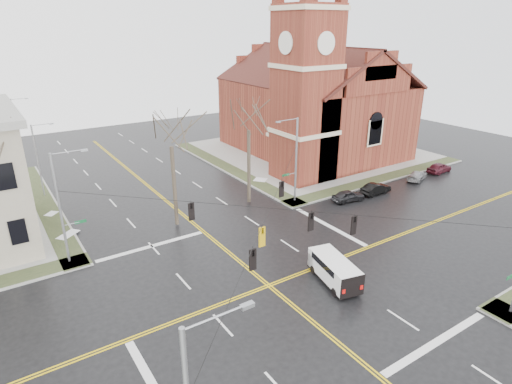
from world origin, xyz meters
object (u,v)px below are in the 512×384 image
parked_car_c (417,176)px  cargo_van (333,268)px  parked_car_d (439,168)px  tree_nw_near (171,141)px  signal_pole_ne (295,158)px  streetlight_north_b (17,124)px  parked_car_b (376,189)px  parked_car_a (348,196)px  signal_pole_nw (62,206)px  tree_ne (249,125)px  church (312,96)px  streetlight_north_a (39,158)px

parked_car_c → cargo_van: bearing=94.3°
parked_car_d → tree_nw_near: 35.67m
signal_pole_ne → streetlight_north_b: (-21.97, 36.50, -0.48)m
tree_nw_near → parked_car_b: bearing=-12.3°
parked_car_a → parked_car_b: 4.16m
parked_car_a → parked_car_b: parked_car_a is taller
parked_car_b → parked_car_c: size_ratio=1.00×
signal_pole_nw → parked_car_d: size_ratio=2.31×
streetlight_north_b → tree_ne: (17.86, -34.07, 3.96)m
signal_pole_nw → parked_car_b: signal_pole_nw is taller
signal_pole_nw → parked_car_d: bearing=-3.4°
church → tree_nw_near: 28.75m
signal_pole_ne → streetlight_north_a: size_ratio=1.12×
parked_car_b → signal_pole_nw: bearing=83.8°
signal_pole_ne → parked_car_d: bearing=-6.8°
parked_car_c → signal_pole_ne: bearing=60.7°
parked_car_a → tree_ne: 13.26m
cargo_van → parked_car_a: (12.07, 10.48, -0.47)m
church → parked_car_b: church is taller
streetlight_north_a → parked_car_d: (43.77, -19.11, -3.80)m
streetlight_north_b → parked_car_a: size_ratio=2.17×
signal_pole_nw → parked_car_a: 28.22m
cargo_van → streetlight_north_a: bearing=128.9°
signal_pole_ne → tree_ne: bearing=149.4°
cargo_van → parked_car_b: (16.22, 10.34, -0.48)m
parked_car_a → parked_car_c: (11.93, 0.26, -0.08)m
cargo_van → tree_nw_near: bearing=123.5°
church → streetlight_north_b: bearing=146.8°
church → streetlight_north_b: size_ratio=3.44×
signal_pole_nw → streetlight_north_a: size_ratio=1.12×
parked_car_d → tree_ne: tree_ne is taller
signal_pole_ne → cargo_van: 15.75m
cargo_van → parked_car_d: 30.81m
parked_car_c → tree_nw_near: (-29.81, 4.41, 7.72)m
cargo_van → signal_pole_ne: bearing=75.2°
streetlight_north_a → parked_car_c: size_ratio=2.11×
cargo_van → streetlight_north_b: bearing=119.1°
signal_pole_ne → tree_ne: (-4.11, 2.43, 3.48)m
signal_pole_ne → tree_ne: size_ratio=0.77×
streetlight_north_a → streetlight_north_b: 20.00m
parked_car_d → tree_nw_near: bearing=79.2°
cargo_van → parked_car_a: cargo_van is taller
parked_car_b → cargo_van: bearing=122.1°
church → parked_car_b: bearing=-104.3°
parked_car_b → parked_car_c: bearing=-87.4°
cargo_van → parked_car_b: bearing=45.0°
streetlight_north_b → parked_car_b: size_ratio=2.11×
signal_pole_nw → parked_car_a: size_ratio=2.44×
parked_car_b → tree_nw_near: bearing=77.3°
tree_ne → streetlight_north_b: bearing=117.7°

